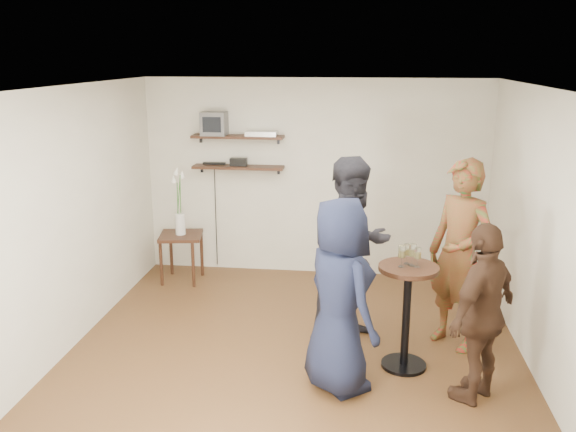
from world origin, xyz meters
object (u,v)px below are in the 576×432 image
object	(u,v)px
person_brown	(482,313)
crt_monitor	(214,123)
drinks_table	(407,303)
radio	(239,162)
person_dark	(353,251)
person_plaid	(460,255)
person_navy	(340,296)
dvd_deck	(262,133)
side_table	(181,242)

from	to	relation	value
person_brown	crt_monitor	bearing A→B (deg)	-95.16
crt_monitor	drinks_table	bearing A→B (deg)	-45.33
crt_monitor	drinks_table	xyz separation A→B (m)	(2.37, -2.40, -1.37)
radio	person_dark	size ratio (longest dim) A/B	0.11
crt_monitor	person_plaid	world-z (taller)	crt_monitor
crt_monitor	drinks_table	size ratio (longest dim) A/B	0.32
person_plaid	person_navy	xyz separation A→B (m)	(-1.15, -0.97, -0.09)
dvd_deck	person_navy	size ratio (longest dim) A/B	0.23
person_plaid	dvd_deck	bearing A→B (deg)	-174.01
drinks_table	person_navy	world-z (taller)	person_navy
side_table	person_navy	world-z (taller)	person_navy
drinks_table	side_table	bearing A→B (deg)	144.48
dvd_deck	person_brown	bearing A→B (deg)	-50.87
crt_monitor	person_dark	size ratio (longest dim) A/B	0.17
person_plaid	person_navy	world-z (taller)	person_plaid
radio	drinks_table	bearing A→B (deg)	-49.28
radio	person_brown	size ratio (longest dim) A/B	0.14
dvd_deck	person_plaid	world-z (taller)	dvd_deck
drinks_table	person_dark	distance (m)	0.82
side_table	drinks_table	world-z (taller)	drinks_table
person_navy	side_table	bearing A→B (deg)	5.88
crt_monitor	person_navy	size ratio (longest dim) A/B	0.18
person_navy	person_brown	bearing A→B (deg)	-127.42
person_dark	side_table	bearing A→B (deg)	104.71
radio	side_table	world-z (taller)	radio
radio	drinks_table	distance (m)	3.28
person_plaid	person_dark	bearing A→B (deg)	-135.88
radio	side_table	bearing A→B (deg)	-148.15
radio	person_navy	world-z (taller)	person_navy
dvd_deck	person_plaid	xyz separation A→B (m)	(2.29, -1.87, -0.94)
drinks_table	person_plaid	xyz separation A→B (m)	(0.54, 0.53, 0.31)
crt_monitor	drinks_table	distance (m)	3.64
radio	side_table	size ratio (longest dim) A/B	0.35
dvd_deck	drinks_table	bearing A→B (deg)	-53.86
person_dark	person_plaid	bearing A→B (deg)	-44.12
drinks_table	person_navy	distance (m)	0.78
crt_monitor	person_brown	distance (m)	4.30
person_navy	person_brown	distance (m)	1.20
side_table	person_brown	xyz separation A→B (m)	(3.34, -2.44, 0.26)
person_dark	person_navy	bearing A→B (deg)	-138.60
dvd_deck	person_brown	world-z (taller)	dvd_deck
dvd_deck	person_dark	world-z (taller)	dvd_deck
drinks_table	radio	bearing A→B (deg)	130.72
person_brown	person_plaid	bearing A→B (deg)	-138.11
side_table	person_navy	size ratio (longest dim) A/B	0.36
person_plaid	side_table	bearing A→B (deg)	-158.36
crt_monitor	person_brown	world-z (taller)	crt_monitor
drinks_table	person_plaid	world-z (taller)	person_plaid
crt_monitor	side_table	world-z (taller)	crt_monitor
drinks_table	person_plaid	bearing A→B (deg)	44.77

